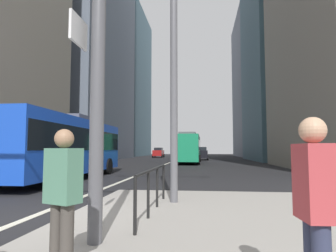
{
  "coord_description": "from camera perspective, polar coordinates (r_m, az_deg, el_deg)",
  "views": [
    {
      "loc": [
        3.92,
        -6.38,
        1.55
      ],
      "look_at": [
        -0.22,
        29.61,
        4.4
      ],
      "focal_mm": 32.15,
      "sensor_mm": 36.0,
      "label": 1
    }
  ],
  "objects": [
    {
      "name": "ground_plane",
      "position": [
        26.71,
        -1.91,
        -7.82
      ],
      "size": [
        160.0,
        160.0,
        0.0
      ],
      "primitive_type": "plane",
      "color": "black"
    },
    {
      "name": "median_island",
      "position": [
        5.8,
        23.49,
        -18.84
      ],
      "size": [
        9.0,
        10.0,
        0.15
      ],
      "primitive_type": "cube",
      "color": "gray",
      "rests_on": "ground"
    },
    {
      "name": "lane_centre_line",
      "position": [
        36.62,
        0.41,
        -6.92
      ],
      "size": [
        0.2,
        80.0,
        0.01
      ],
      "primitive_type": "cube",
      "color": "beige",
      "rests_on": "ground"
    },
    {
      "name": "office_tower_left_mid",
      "position": [
        53.67,
        -16.33,
        15.96
      ],
      "size": [
        12.83,
        24.36,
        40.29
      ],
      "primitive_type": "cube",
      "color": "slate",
      "rests_on": "ground"
    },
    {
      "name": "office_tower_left_far",
      "position": [
        79.09,
        -8.27,
        7.89
      ],
      "size": [
        10.46,
        21.43,
        36.93
      ],
      "primitive_type": "cube",
      "color": "slate",
      "rests_on": "ground"
    },
    {
      "name": "office_tower_right_far",
      "position": [
        70.3,
        17.28,
        7.41
      ],
      "size": [
        10.56,
        22.35,
        31.63
      ],
      "primitive_type": "cube",
      "color": "slate",
      "rests_on": "ground"
    },
    {
      "name": "city_bus_blue_oncoming",
      "position": [
        16.6,
        -18.9,
        -3.26
      ],
      "size": [
        2.73,
        11.18,
        3.4
      ],
      "color": "blue",
      "rests_on": "ground"
    },
    {
      "name": "city_bus_red_receding",
      "position": [
        34.86,
        3.92,
        -4.02
      ],
      "size": [
        2.75,
        11.54,
        3.4
      ],
      "color": "#198456",
      "rests_on": "ground"
    },
    {
      "name": "car_oncoming_mid",
      "position": [
        59.91,
        -1.82,
        -5.04
      ],
      "size": [
        2.06,
        4.03,
        1.94
      ],
      "color": "maroon",
      "rests_on": "ground"
    },
    {
      "name": "car_receding_near",
      "position": [
        45.58,
        6.37,
        -5.17
      ],
      "size": [
        2.05,
        4.58,
        1.94
      ],
      "color": "black",
      "rests_on": "ground"
    },
    {
      "name": "car_receding_far",
      "position": [
        60.68,
        5.55,
        -5.01
      ],
      "size": [
        2.11,
        4.21,
        1.94
      ],
      "color": "#232838",
      "rests_on": "ground"
    },
    {
      "name": "street_lamp_post",
      "position": [
        8.95,
        1.1,
        20.16
      ],
      "size": [
        5.5,
        0.32,
        8.0
      ],
      "color": "#56565B",
      "rests_on": "median_island"
    },
    {
      "name": "pedestrian_railing",
      "position": [
        6.9,
        -2.84,
        -10.23
      ],
      "size": [
        0.06,
        3.7,
        0.98
      ],
      "color": "black",
      "rests_on": "median_island"
    },
    {
      "name": "pedestrian_waiting",
      "position": [
        3.66,
        -19.32,
        -12.05
      ],
      "size": [
        0.44,
        0.37,
        1.63
      ],
      "color": "#423D38",
      "rests_on": "median_island"
    },
    {
      "name": "pedestrian_walking",
      "position": [
        2.84,
        26.18,
        -13.6
      ],
      "size": [
        0.26,
        0.39,
        1.67
      ],
      "color": "#2D334C",
      "rests_on": "median_island"
    }
  ]
}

